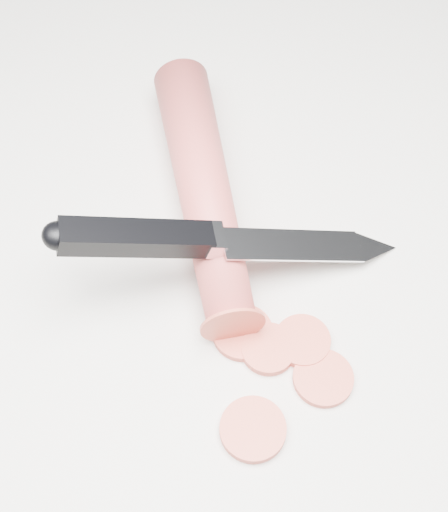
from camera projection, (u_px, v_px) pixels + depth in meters
ground at (183, 333)px, 0.45m from camera, size 2.40×2.40×0.00m
carrot at (204, 189)px, 0.48m from camera, size 0.12×0.20×0.04m
carrot_slice_0 at (323, 378)px, 0.43m from camera, size 0.04×0.04×0.01m
carrot_slice_1 at (268, 349)px, 0.44m from camera, size 0.03×0.03×0.01m
carrot_slice_2 at (302, 341)px, 0.44m from camera, size 0.03×0.03×0.01m
carrot_slice_3 at (253, 429)px, 0.41m from camera, size 0.04×0.04×0.01m
carrot_slice_4 at (243, 332)px, 0.45m from camera, size 0.04×0.04×0.01m
kitchen_knife at (234, 238)px, 0.44m from camera, size 0.21×0.12×0.08m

